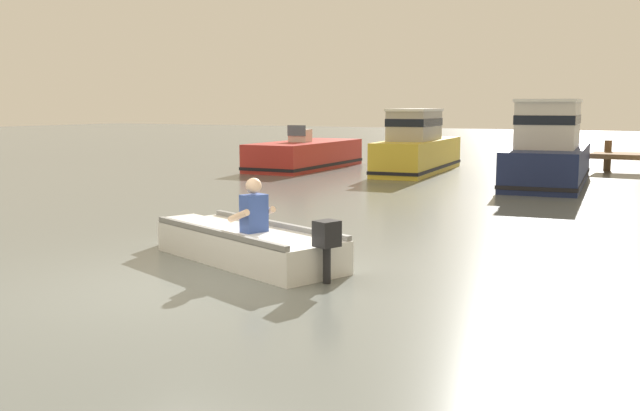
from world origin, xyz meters
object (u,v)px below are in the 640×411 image
(moored_boat_navy, at_px, (549,153))
(rowboat_with_person, at_px, (245,243))
(moored_boat_red, at_px, (306,156))
(moored_boat_yellow, at_px, (417,148))

(moored_boat_navy, bearing_deg, rowboat_with_person, -98.15)
(moored_boat_red, xyz_separation_m, moored_boat_yellow, (3.95, 0.46, 0.34))
(rowboat_with_person, xyz_separation_m, moored_boat_navy, (1.75, 12.19, 0.62))
(moored_boat_red, distance_m, moored_boat_navy, 8.53)
(rowboat_with_person, xyz_separation_m, moored_boat_red, (-6.69, 13.39, 0.20))
(moored_boat_yellow, relative_size, moored_boat_navy, 0.93)
(moored_boat_navy, bearing_deg, moored_boat_red, 171.90)
(moored_boat_red, bearing_deg, moored_boat_navy, -8.10)
(rowboat_with_person, height_order, moored_boat_yellow, moored_boat_yellow)
(rowboat_with_person, height_order, moored_boat_red, moored_boat_red)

